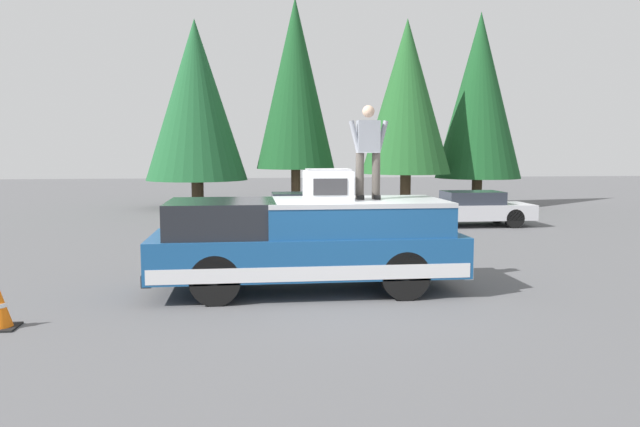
{
  "coord_description": "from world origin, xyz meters",
  "views": [
    {
      "loc": [
        -10.38,
        1.38,
        2.55
      ],
      "look_at": [
        0.98,
        0.04,
        1.35
      ],
      "focal_mm": 34.34,
      "sensor_mm": 36.0,
      "label": 1
    }
  ],
  "objects_px": {
    "person_on_truck_bed": "(368,149)",
    "parked_car_silver": "(470,209)",
    "compressor_unit": "(328,185)",
    "traffic_cone": "(0,309)",
    "parked_car_navy": "(299,211)",
    "pickup_truck": "(307,243)"
  },
  "relations": [
    {
      "from": "parked_car_silver",
      "to": "traffic_cone",
      "type": "distance_m",
      "value": 15.25
    },
    {
      "from": "parked_car_navy",
      "to": "compressor_unit",
      "type": "bearing_deg",
      "value": 178.61
    },
    {
      "from": "pickup_truck",
      "to": "traffic_cone",
      "type": "bearing_deg",
      "value": 112.06
    },
    {
      "from": "compressor_unit",
      "to": "person_on_truck_bed",
      "type": "bearing_deg",
      "value": -74.68
    },
    {
      "from": "pickup_truck",
      "to": "parked_car_silver",
      "type": "xyz_separation_m",
      "value": [
        8.79,
        -6.32,
        -0.29
      ]
    },
    {
      "from": "compressor_unit",
      "to": "traffic_cone",
      "type": "distance_m",
      "value": 5.48
    },
    {
      "from": "pickup_truck",
      "to": "compressor_unit",
      "type": "xyz_separation_m",
      "value": [
        -0.16,
        -0.36,
        1.05
      ]
    },
    {
      "from": "parked_car_silver",
      "to": "parked_car_navy",
      "type": "distance_m",
      "value": 5.75
    },
    {
      "from": "person_on_truck_bed",
      "to": "parked_car_navy",
      "type": "height_order",
      "value": "person_on_truck_bed"
    },
    {
      "from": "compressor_unit",
      "to": "traffic_cone",
      "type": "height_order",
      "value": "compressor_unit"
    },
    {
      "from": "pickup_truck",
      "to": "traffic_cone",
      "type": "xyz_separation_m",
      "value": [
        -1.86,
        4.59,
        -0.58
      ]
    },
    {
      "from": "person_on_truck_bed",
      "to": "parked_car_silver",
      "type": "height_order",
      "value": "person_on_truck_bed"
    },
    {
      "from": "compressor_unit",
      "to": "parked_car_navy",
      "type": "relative_size",
      "value": 0.2
    },
    {
      "from": "compressor_unit",
      "to": "traffic_cone",
      "type": "relative_size",
      "value": 1.35
    },
    {
      "from": "person_on_truck_bed",
      "to": "parked_car_silver",
      "type": "bearing_deg",
      "value": -30.79
    },
    {
      "from": "pickup_truck",
      "to": "traffic_cone",
      "type": "distance_m",
      "value": 4.99
    },
    {
      "from": "traffic_cone",
      "to": "pickup_truck",
      "type": "bearing_deg",
      "value": -67.94
    },
    {
      "from": "compressor_unit",
      "to": "traffic_cone",
      "type": "bearing_deg",
      "value": 109.01
    },
    {
      "from": "person_on_truck_bed",
      "to": "traffic_cone",
      "type": "relative_size",
      "value": 2.73
    },
    {
      "from": "person_on_truck_bed",
      "to": "traffic_cone",
      "type": "distance_m",
      "value": 6.43
    },
    {
      "from": "parked_car_navy",
      "to": "traffic_cone",
      "type": "distance_m",
      "value": 11.81
    },
    {
      "from": "compressor_unit",
      "to": "parked_car_navy",
      "type": "xyz_separation_m",
      "value": [
        8.91,
        -0.22,
        -1.35
      ]
    }
  ]
}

